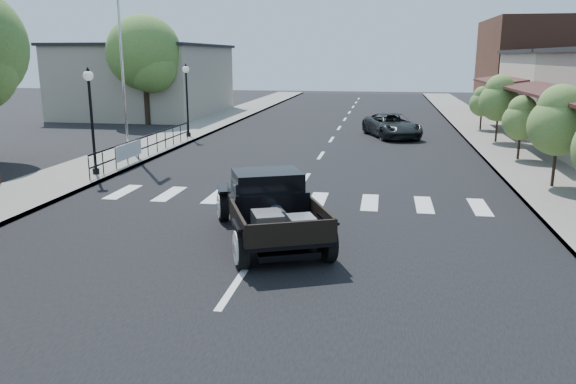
# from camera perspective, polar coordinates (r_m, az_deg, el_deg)

# --- Properties ---
(ground) EXTENTS (120.00, 120.00, 0.00)m
(ground) POSITION_cam_1_polar(r_m,az_deg,el_deg) (13.64, -2.34, -4.94)
(ground) COLOR black
(ground) RESTS_ON ground
(road) EXTENTS (14.00, 80.00, 0.02)m
(road) POSITION_cam_1_polar(r_m,az_deg,el_deg) (28.11, 4.05, 4.74)
(road) COLOR black
(road) RESTS_ON ground
(road_markings) EXTENTS (12.00, 60.00, 0.06)m
(road_markings) POSITION_cam_1_polar(r_m,az_deg,el_deg) (23.21, 2.80, 2.84)
(road_markings) COLOR silver
(road_markings) RESTS_ON ground
(sidewalk_left) EXTENTS (3.00, 80.00, 0.15)m
(sidewalk_left) POSITION_cam_1_polar(r_m,az_deg,el_deg) (30.14, -12.31, 5.18)
(sidewalk_left) COLOR gray
(sidewalk_left) RESTS_ON ground
(sidewalk_right) EXTENTS (3.00, 80.00, 0.15)m
(sidewalk_right) POSITION_cam_1_polar(r_m,az_deg,el_deg) (28.56, 21.32, 4.11)
(sidewalk_right) COLOR gray
(sidewalk_right) RESTS_ON ground
(low_building_left) EXTENTS (10.00, 12.00, 5.00)m
(low_building_left) POSITION_cam_1_polar(r_m,az_deg,el_deg) (44.38, -14.09, 10.85)
(low_building_left) COLOR #ACA190
(low_building_left) RESTS_ON ground
(far_building_right) EXTENTS (11.00, 10.00, 7.00)m
(far_building_right) POSITION_cam_1_polar(r_m,az_deg,el_deg) (46.44, 26.22, 11.23)
(far_building_right) COLOR brown
(far_building_right) RESTS_ON ground
(railing) EXTENTS (0.08, 10.00, 1.00)m
(railing) POSITION_cam_1_polar(r_m,az_deg,el_deg) (25.03, -14.06, 4.75)
(railing) COLOR black
(railing) RESTS_ON sidewalk_left
(banner) EXTENTS (0.04, 2.20, 0.60)m
(banner) POSITION_cam_1_polar(r_m,az_deg,el_deg) (23.24, -15.81, 3.48)
(banner) COLOR silver
(banner) RESTS_ON sidewalk_left
(lamp_post_b) EXTENTS (0.36, 0.36, 3.82)m
(lamp_post_b) POSITION_cam_1_polar(r_m,az_deg,el_deg) (21.43, -19.30, 6.77)
(lamp_post_b) COLOR black
(lamp_post_b) RESTS_ON sidewalk_left
(lamp_post_c) EXTENTS (0.36, 0.36, 3.82)m
(lamp_post_c) POSITION_cam_1_polar(r_m,az_deg,el_deg) (30.53, -10.21, 9.14)
(lamp_post_c) COLOR black
(lamp_post_c) RESTS_ON sidewalk_left
(flagpole) EXTENTS (0.12, 0.12, 12.34)m
(flagpole) POSITION_cam_1_polar(r_m,az_deg,el_deg) (27.45, -16.84, 17.22)
(flagpole) COLOR silver
(flagpole) RESTS_ON sidewalk_left
(big_tree_far) EXTENTS (4.71, 4.71, 6.91)m
(big_tree_far) POSITION_cam_1_polar(r_m,az_deg,el_deg) (37.85, -14.32, 11.88)
(big_tree_far) COLOR #4E7431
(big_tree_far) RESTS_ON ground
(small_tree_b) EXTENTS (1.93, 1.93, 3.21)m
(small_tree_b) POSITION_cam_1_polar(r_m,az_deg,el_deg) (20.29, 25.67, 4.97)
(small_tree_b) COLOR #557837
(small_tree_b) RESTS_ON sidewalk_right
(small_tree_c) EXTENTS (1.53, 1.53, 2.54)m
(small_tree_c) POSITION_cam_1_polar(r_m,az_deg,el_deg) (25.22, 22.54, 5.95)
(small_tree_c) COLOR #557837
(small_tree_c) RESTS_ON sidewalk_right
(small_tree_d) EXTENTS (1.92, 1.92, 3.21)m
(small_tree_d) POSITION_cam_1_polar(r_m,az_deg,el_deg) (30.04, 20.57, 7.83)
(small_tree_d) COLOR #557837
(small_tree_d) RESTS_ON sidewalk_right
(small_tree_e) EXTENTS (1.45, 1.45, 2.41)m
(small_tree_e) POSITION_cam_1_polar(r_m,az_deg,el_deg) (34.85, 19.08, 7.98)
(small_tree_e) COLOR #557837
(small_tree_e) RESTS_ON sidewalk_right
(hotrod_pickup) EXTENTS (4.02, 5.41, 1.70)m
(hotrod_pickup) POSITION_cam_1_polar(r_m,az_deg,el_deg) (13.42, -1.90, -1.45)
(hotrod_pickup) COLOR black
(hotrod_pickup) RESTS_ON ground
(second_car) EXTENTS (3.60, 5.09, 1.29)m
(second_car) POSITION_cam_1_polar(r_m,az_deg,el_deg) (31.35, 10.52, 6.63)
(second_car) COLOR black
(second_car) RESTS_ON ground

